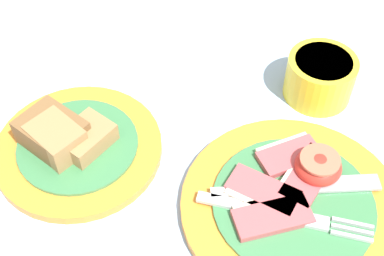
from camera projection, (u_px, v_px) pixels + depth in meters
ground_plane at (232, 196)px, 0.60m from camera, size 3.00×3.00×0.00m
breakfast_plate at (294, 201)px, 0.58m from camera, size 0.24×0.24×0.04m
bread_plate at (73, 144)px, 0.62m from camera, size 0.20×0.20×0.05m
sugar_cup at (320, 76)px, 0.68m from camera, size 0.09×0.09×0.06m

